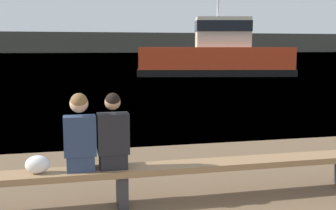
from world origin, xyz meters
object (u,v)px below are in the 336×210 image
at_px(person_left, 80,136).
at_px(shopping_bag, 37,165).
at_px(person_right, 113,136).
at_px(bench_main, 122,174).
at_px(tugboat_red, 216,57).

xyz_separation_m(person_left, shopping_bag, (-0.51, -0.02, -0.32)).
bearing_deg(person_left, person_right, 0.26).
distance_m(person_right, shopping_bag, 0.96).
bearing_deg(person_right, shopping_bag, -178.77).
bearing_deg(person_left, bench_main, -0.17).
distance_m(bench_main, person_right, 0.51).
xyz_separation_m(person_right, shopping_bag, (-0.91, -0.02, -0.30)).
distance_m(person_left, person_right, 0.40).
bearing_deg(shopping_bag, person_right, 1.23).
height_order(person_left, person_right, person_left).
bearing_deg(person_right, person_left, -179.74).
distance_m(bench_main, person_left, 0.73).
relative_size(bench_main, person_left, 7.32).
bearing_deg(shopping_bag, tugboat_red, 65.56).
bearing_deg(bench_main, shopping_bag, -179.08).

